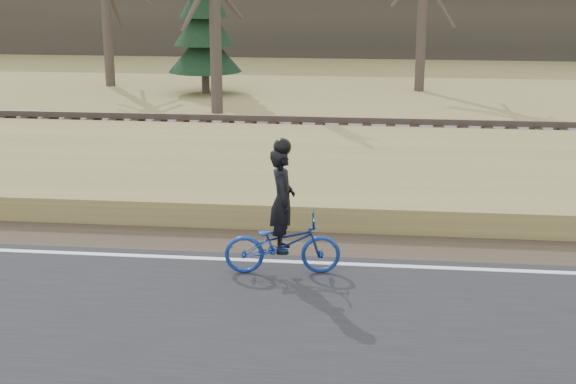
# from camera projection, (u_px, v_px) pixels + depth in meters

# --- Properties ---
(ground) EXTENTS (120.00, 120.00, 0.00)m
(ground) POSITION_uv_depth(u_px,v_px,m) (201.00, 267.00, 12.34)
(ground) COLOR #96884C
(ground) RESTS_ON ground
(road) EXTENTS (120.00, 6.00, 0.06)m
(road) POSITION_uv_depth(u_px,v_px,m) (157.00, 338.00, 9.95)
(road) COLOR black
(road) RESTS_ON ground
(edge_line) EXTENTS (120.00, 0.12, 0.01)m
(edge_line) POSITION_uv_depth(u_px,v_px,m) (203.00, 258.00, 12.51)
(edge_line) COLOR silver
(edge_line) RESTS_ON road
(shoulder) EXTENTS (120.00, 1.60, 0.04)m
(shoulder) POSITION_uv_depth(u_px,v_px,m) (216.00, 240.00, 13.48)
(shoulder) COLOR #473A2B
(shoulder) RESTS_ON ground
(embankment) EXTENTS (120.00, 5.00, 0.44)m
(embankment) POSITION_uv_depth(u_px,v_px,m) (245.00, 182.00, 16.29)
(embankment) COLOR #96884C
(embankment) RESTS_ON ground
(ballast) EXTENTS (120.00, 3.00, 0.45)m
(ballast) POSITION_uv_depth(u_px,v_px,m) (269.00, 142.00, 19.92)
(ballast) COLOR slate
(ballast) RESTS_ON ground
(railroad) EXTENTS (120.00, 2.40, 0.29)m
(railroad) POSITION_uv_depth(u_px,v_px,m) (269.00, 130.00, 19.84)
(railroad) COLOR black
(railroad) RESTS_ON ballast
(cyclist) EXTENTS (1.77, 0.79, 2.05)m
(cyclist) POSITION_uv_depth(u_px,v_px,m) (282.00, 232.00, 11.78)
(cyclist) COLOR navy
(cyclist) RESTS_ON road
(conifer) EXTENTS (2.60, 2.60, 5.11)m
(conifer) POSITION_uv_depth(u_px,v_px,m) (204.00, 24.00, 28.11)
(conifer) COLOR #453B33
(conifer) RESTS_ON ground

